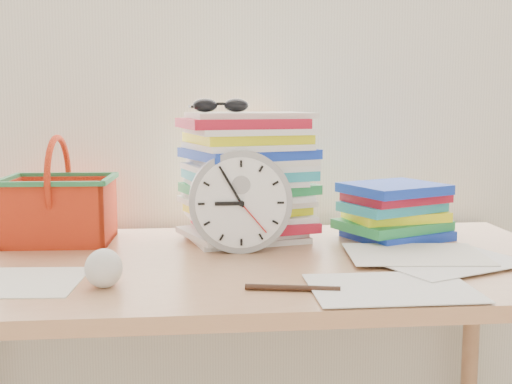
{
  "coord_description": "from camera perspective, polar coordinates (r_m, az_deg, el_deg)",
  "views": [
    {
      "loc": [
        -0.09,
        0.3,
        1.08
      ],
      "look_at": [
        0.03,
        1.6,
        0.89
      ],
      "focal_mm": 45.0,
      "sensor_mm": 36.0,
      "label": 1
    }
  ],
  "objects": [
    {
      "name": "clock",
      "position": [
        1.39,
        -1.4,
        -0.84
      ],
      "size": [
        0.22,
        0.04,
        0.22
      ],
      "primitive_type": "cylinder",
      "rotation": [
        1.57,
        0.0,
        0.0
      ],
      "color": "#98989A",
      "rests_on": "desk"
    },
    {
      "name": "basket",
      "position": [
        1.56,
        -17.11,
        0.15
      ],
      "size": [
        0.25,
        0.2,
        0.24
      ],
      "primitive_type": null,
      "rotation": [
        0.0,
        0.0,
        -0.04
      ],
      "color": "red",
      "rests_on": "desk"
    },
    {
      "name": "paper_stack",
      "position": [
        1.52,
        -0.8,
        1.38
      ],
      "size": [
        0.36,
        0.32,
        0.3
      ],
      "primitive_type": null,
      "rotation": [
        0.0,
        0.0,
        0.27
      ],
      "color": "white",
      "rests_on": "desk"
    },
    {
      "name": "curtain",
      "position": [
        1.7,
        -2.44,
        15.56
      ],
      "size": [
        2.4,
        0.01,
        2.5
      ],
      "primitive_type": "cube",
      "color": "white",
      "rests_on": "room_shell"
    },
    {
      "name": "sunglasses",
      "position": [
        1.48,
        -3.16,
        7.7
      ],
      "size": [
        0.15,
        0.13,
        0.04
      ],
      "primitive_type": null,
      "rotation": [
        0.0,
        0.0,
        0.06
      ],
      "color": "black",
      "rests_on": "paper_stack"
    },
    {
      "name": "pen",
      "position": [
        1.13,
        3.26,
        -8.52
      ],
      "size": [
        0.16,
        0.04,
        0.01
      ],
      "primitive_type": "cylinder",
      "rotation": [
        0.0,
        1.57,
        -0.2
      ],
      "color": "black",
      "rests_on": "desk"
    },
    {
      "name": "desk",
      "position": [
        1.37,
        -1.41,
        -9.02
      ],
      "size": [
        1.4,
        0.7,
        0.75
      ],
      "color": "#B47D54",
      "rests_on": "ground"
    },
    {
      "name": "book_stack",
      "position": [
        1.56,
        11.92,
        -1.69
      ],
      "size": [
        0.32,
        0.28,
        0.14
      ],
      "primitive_type": null,
      "rotation": [
        0.0,
        0.0,
        0.35
      ],
      "color": "white",
      "rests_on": "desk"
    },
    {
      "name": "crumpled_ball",
      "position": [
        1.17,
        -13.41,
        -6.57
      ],
      "size": [
        0.07,
        0.07,
        0.07
      ],
      "primitive_type": "sphere",
      "color": "white",
      "rests_on": "desk"
    },
    {
      "name": "scattered_papers",
      "position": [
        1.35,
        -1.42,
        -5.74
      ],
      "size": [
        1.26,
        0.42,
        0.02
      ],
      "primitive_type": null,
      "color": "white",
      "rests_on": "desk"
    }
  ]
}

